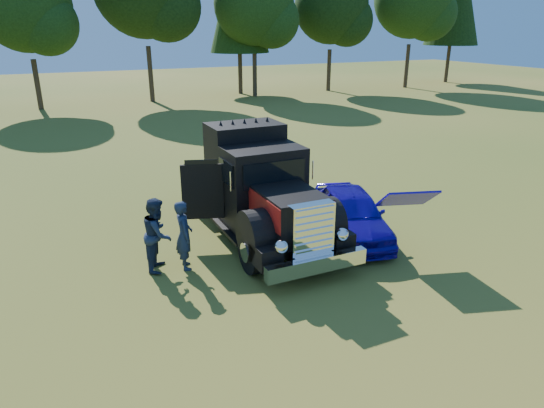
{
  "coord_description": "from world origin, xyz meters",
  "views": [
    {
      "loc": [
        -3.74,
        -8.81,
        5.56
      ],
      "look_at": [
        1.16,
        1.71,
        1.29
      ],
      "focal_mm": 32.0,
      "sensor_mm": 36.0,
      "label": 1
    }
  ],
  "objects_px": {
    "diamond_t_truck": "(257,191)",
    "hotrod_coupe": "(351,213)",
    "spectator_far": "(158,234)",
    "spectator_near": "(184,235)"
  },
  "relations": [
    {
      "from": "diamond_t_truck",
      "to": "hotrod_coupe",
      "type": "height_order",
      "value": "diamond_t_truck"
    },
    {
      "from": "hotrod_coupe",
      "to": "spectator_far",
      "type": "height_order",
      "value": "hotrod_coupe"
    },
    {
      "from": "hotrod_coupe",
      "to": "diamond_t_truck",
      "type": "bearing_deg",
      "value": 151.09
    },
    {
      "from": "diamond_t_truck",
      "to": "spectator_near",
      "type": "bearing_deg",
      "value": -154.22
    },
    {
      "from": "spectator_far",
      "to": "spectator_near",
      "type": "bearing_deg",
      "value": -88.25
    },
    {
      "from": "diamond_t_truck",
      "to": "spectator_far",
      "type": "height_order",
      "value": "diamond_t_truck"
    },
    {
      "from": "spectator_near",
      "to": "hotrod_coupe",
      "type": "bearing_deg",
      "value": -85.23
    },
    {
      "from": "spectator_near",
      "to": "spectator_far",
      "type": "distance_m",
      "value": 0.62
    },
    {
      "from": "hotrod_coupe",
      "to": "spectator_far",
      "type": "relative_size",
      "value": 2.44
    },
    {
      "from": "hotrod_coupe",
      "to": "spectator_near",
      "type": "distance_m",
      "value": 4.71
    }
  ]
}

